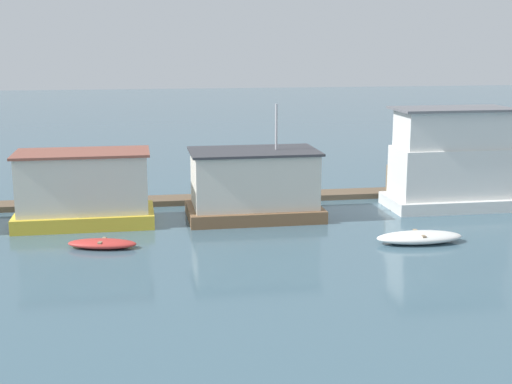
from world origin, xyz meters
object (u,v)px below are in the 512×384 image
Objects in this scene: houseboat_yellow at (84,190)px; mooring_post_near_left at (388,182)px; houseboat_white at (450,162)px; dinghy_red at (102,244)px; houseboat_brown at (254,185)px; dinghy_white at (419,237)px.

houseboat_yellow is 16.57m from mooring_post_near_left.
houseboat_white is 2.08× the size of dinghy_red.
mooring_post_near_left is at bearing 19.40° from houseboat_brown.
houseboat_yellow is 18.79m from houseboat_white.
houseboat_white is at bearing 14.92° from dinghy_red.
houseboat_brown is 10.57m from houseboat_white.
dinghy_white is at bearing -42.19° from houseboat_brown.
mooring_post_near_left is (-2.46, 2.39, -1.48)m from houseboat_white.
mooring_post_near_left is at bearing 24.94° from dinghy_red.
mooring_post_near_left is (1.69, 8.63, 0.72)m from dinghy_white.
houseboat_yellow is 2.09× the size of dinghy_red.
houseboat_brown is 1.70× the size of dinghy_white.
houseboat_yellow reaches higher than dinghy_white.
dinghy_red is (0.97, -4.31, -1.51)m from houseboat_yellow.
dinghy_red is at bearing -149.46° from houseboat_brown.
dinghy_white is at bearing -6.26° from dinghy_red.
houseboat_white reaches higher than dinghy_red.
houseboat_brown is 8.73m from dinghy_white.
houseboat_yellow is 8.24m from houseboat_brown.
dinghy_red is 13.74m from dinghy_white.
houseboat_yellow is 3.35× the size of mooring_post_near_left.
houseboat_brown is 1.02× the size of houseboat_white.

